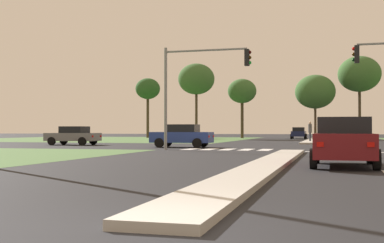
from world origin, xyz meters
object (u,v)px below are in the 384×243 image
(car_maroon_fifth, at_px, (344,142))
(car_blue_third, at_px, (182,136))
(car_navy_second, at_px, (299,133))
(car_grey_fourth, at_px, (73,135))
(treeline_fourth, at_px, (315,92))
(traffic_signal_near_left, at_px, (195,78))
(treeline_second, at_px, (196,79))
(treeline_third, at_px, (242,91))
(treeline_near, at_px, (148,89))
(pedestrian_at_median, at_px, (310,129))
(treeline_fifth, at_px, (359,74))

(car_maroon_fifth, bearing_deg, car_blue_third, 122.83)
(car_navy_second, relative_size, car_grey_fourth, 1.03)
(car_navy_second, height_order, treeline_fourth, treeline_fourth)
(traffic_signal_near_left, bearing_deg, car_navy_second, 84.97)
(treeline_second, bearing_deg, treeline_fourth, 1.25)
(car_grey_fourth, distance_m, treeline_third, 36.67)
(car_navy_second, relative_size, treeline_fourth, 0.52)
(car_blue_third, xyz_separation_m, traffic_signal_near_left, (2.10, -4.37, 3.44))
(treeline_third, bearing_deg, treeline_near, -176.49)
(car_blue_third, distance_m, treeline_fourth, 34.72)
(car_navy_second, height_order, treeline_second, treeline_second)
(traffic_signal_near_left, bearing_deg, pedestrian_at_median, 73.64)
(car_maroon_fifth, height_order, treeline_fourth, treeline_fourth)
(car_blue_third, bearing_deg, treeline_second, 13.30)
(car_navy_second, xyz_separation_m, traffic_signal_near_left, (-3.51, -39.82, 3.46))
(car_maroon_fifth, relative_size, pedestrian_at_median, 2.42)
(car_blue_third, height_order, treeline_fifth, treeline_fifth)
(pedestrian_at_median, distance_m, treeline_fifth, 21.69)
(car_navy_second, xyz_separation_m, treeline_second, (-13.43, -2.37, 7.25))
(car_navy_second, xyz_separation_m, treeline_third, (-8.08, 2.83, 5.86))
(treeline_fifth, bearing_deg, car_maroon_fifth, -93.39)
(treeline_third, height_order, treeline_fourth, treeline_third)
(car_navy_second, height_order, car_maroon_fifth, car_maroon_fifth)
(car_maroon_fifth, relative_size, treeline_fifth, 0.42)
(car_grey_fourth, bearing_deg, treeline_third, -11.70)
(car_blue_third, distance_m, treeline_second, 34.75)
(car_maroon_fifth, distance_m, treeline_third, 55.96)
(treeline_fourth, height_order, treeline_fifth, treeline_fifth)
(car_grey_fourth, bearing_deg, treeline_second, -3.76)
(treeline_fifth, bearing_deg, traffic_signal_near_left, -105.80)
(car_navy_second, bearing_deg, treeline_near, -5.12)
(car_maroon_fifth, bearing_deg, car_navy_second, 95.18)
(pedestrian_at_median, bearing_deg, treeline_second, 22.21)
(pedestrian_at_median, relative_size, treeline_near, 0.21)
(treeline_fifth, bearing_deg, treeline_near, 175.63)
(car_blue_third, height_order, treeline_third, treeline_third)
(treeline_third, distance_m, treeline_fourth, 11.38)
(treeline_near, bearing_deg, car_grey_fourth, -79.17)
(treeline_third, height_order, treeline_fifth, treeline_fifth)
(car_grey_fourth, xyz_separation_m, treeline_second, (1.99, 30.25, 7.27))
(car_navy_second, height_order, treeline_near, treeline_near)
(car_blue_third, xyz_separation_m, treeline_fourth, (7.81, 33.43, 5.24))
(pedestrian_at_median, bearing_deg, car_navy_second, -12.87)
(car_grey_fourth, relative_size, treeline_third, 0.49)
(treeline_fifth, bearing_deg, treeline_third, 168.77)
(car_grey_fourth, distance_m, pedestrian_at_median, 21.70)
(car_grey_fourth, distance_m, treeline_second, 31.18)
(car_maroon_fifth, relative_size, treeline_fourth, 0.54)
(car_grey_fourth, height_order, treeline_third, treeline_third)
(car_navy_second, height_order, car_grey_fourth, car_navy_second)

